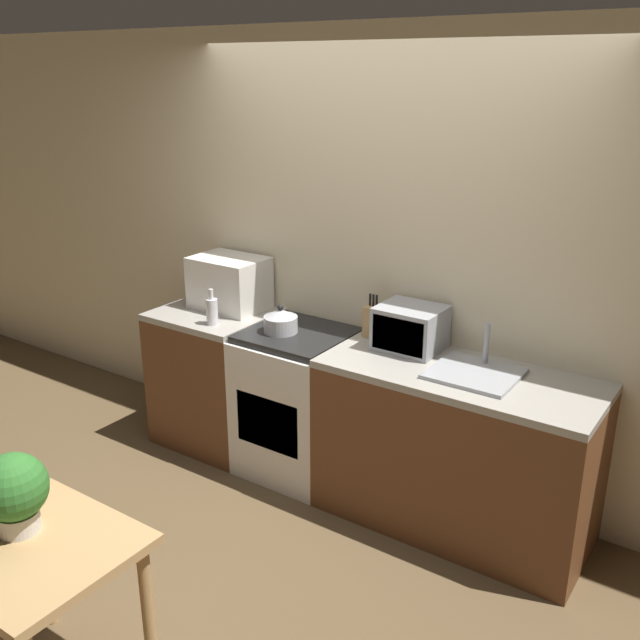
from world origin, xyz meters
TOP-DOWN VIEW (x-y plane):
  - ground_plane at (0.00, 0.00)m, footprint 16.00×16.00m
  - wall_back at (0.00, 1.15)m, footprint 10.00×0.06m
  - counter_left_run at (-1.02, 0.81)m, footprint 0.71×0.62m
  - counter_right_run at (0.66, 0.81)m, footprint 1.44×0.62m
  - stove_range at (-0.37, 0.81)m, footprint 0.61×0.62m
  - kettle at (-0.45, 0.76)m, footprint 0.20×0.20m
  - microwave at (-0.99, 0.93)m, footprint 0.46×0.34m
  - bottle at (-0.87, 0.63)m, footprint 0.07×0.07m
  - knife_block at (0.03, 1.00)m, footprint 0.08×0.10m
  - toaster_oven at (0.30, 0.95)m, footprint 0.35×0.30m
  - sink_basin at (0.73, 0.82)m, footprint 0.43×0.39m
  - dining_table at (-0.18, -1.14)m, footprint 0.79×0.62m
  - potted_plant at (-0.24, -1.12)m, footprint 0.25×0.25m

SIDE VIEW (x-z plane):
  - ground_plane at x=0.00m, z-range 0.00..0.00m
  - stove_range at x=-0.37m, z-range 0.00..0.90m
  - counter_left_run at x=-1.02m, z-range 0.00..0.90m
  - counter_right_run at x=0.66m, z-range 0.00..0.90m
  - dining_table at x=-0.18m, z-range 0.25..0.98m
  - potted_plant at x=-0.24m, z-range 0.75..1.06m
  - sink_basin at x=0.73m, z-range 0.80..1.04m
  - kettle at x=-0.45m, z-range 0.88..1.05m
  - bottle at x=-0.87m, z-range 0.87..1.10m
  - knife_block at x=0.03m, z-range 0.87..1.12m
  - toaster_oven at x=0.30m, z-range 0.90..1.14m
  - microwave at x=-0.99m, z-range 0.90..1.23m
  - wall_back at x=0.00m, z-range 0.00..2.60m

